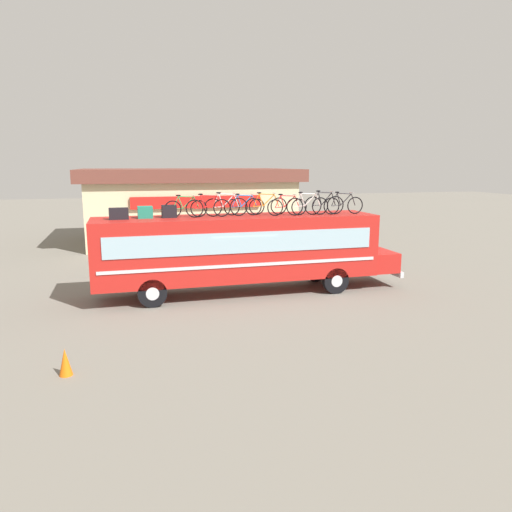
# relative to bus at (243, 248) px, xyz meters

# --- Properties ---
(ground_plane) EXTENTS (120.00, 120.00, 0.00)m
(ground_plane) POSITION_rel_bus_xyz_m (-0.19, 0.00, -1.82)
(ground_plane) COLOR slate
(bus) EXTENTS (12.32, 2.45, 3.10)m
(bus) POSITION_rel_bus_xyz_m (0.00, 0.00, 0.00)
(bus) COLOR red
(bus) RESTS_ON ground
(luggage_bag_1) EXTENTS (0.69, 0.33, 0.42)m
(luggage_bag_1) POSITION_rel_bus_xyz_m (-4.65, 0.04, 1.49)
(luggage_bag_1) COLOR black
(luggage_bag_1) RESTS_ON bus
(luggage_bag_2) EXTENTS (0.55, 0.52, 0.44)m
(luggage_bag_2) POSITION_rel_bus_xyz_m (-3.69, 0.26, 1.50)
(luggage_bag_2) COLOR #1E7F66
(luggage_bag_2) RESTS_ON bus
(luggage_bag_3) EXTENTS (0.55, 0.47, 0.47)m
(luggage_bag_3) POSITION_rel_bus_xyz_m (-2.80, 0.23, 1.51)
(luggage_bag_3) COLOR black
(luggage_bag_3) RESTS_ON bus
(rooftop_bicycle_1) EXTENTS (1.64, 0.44, 0.87)m
(rooftop_bicycle_1) POSITION_rel_bus_xyz_m (-2.19, 0.08, 1.64)
(rooftop_bicycle_1) COLOR black
(rooftop_bicycle_1) RESTS_ON bus
(rooftop_bicycle_2) EXTENTS (1.74, 0.44, 0.91)m
(rooftop_bicycle_2) POSITION_rel_bus_xyz_m (-1.35, -0.07, 1.65)
(rooftop_bicycle_2) COLOR black
(rooftop_bicycle_2) RESTS_ON bus
(rooftop_bicycle_3) EXTENTS (1.73, 0.44, 0.94)m
(rooftop_bicycle_3) POSITION_rel_bus_xyz_m (-0.64, 0.06, 1.67)
(rooftop_bicycle_3) COLOR black
(rooftop_bicycle_3) RESTS_ON bus
(rooftop_bicycle_4) EXTENTS (1.67, 0.44, 0.86)m
(rooftop_bicycle_4) POSITION_rel_bus_xyz_m (0.16, 0.33, 1.64)
(rooftop_bicycle_4) COLOR black
(rooftop_bicycle_4) RESTS_ON bus
(rooftop_bicycle_5) EXTENTS (1.74, 0.44, 0.91)m
(rooftop_bicycle_5) POSITION_rel_bus_xyz_m (1.01, 0.17, 1.66)
(rooftop_bicycle_5) COLOR black
(rooftop_bicycle_5) RESTS_ON bus
(rooftop_bicycle_6) EXTENTS (1.64, 0.44, 0.86)m
(rooftop_bicycle_6) POSITION_rel_bus_xyz_m (1.74, -0.30, 1.64)
(rooftop_bicycle_6) COLOR black
(rooftop_bicycle_6) RESTS_ON bus
(rooftop_bicycle_7) EXTENTS (1.77, 0.44, 0.93)m
(rooftop_bicycle_7) POSITION_rel_bus_xyz_m (2.57, -0.35, 1.66)
(rooftop_bicycle_7) COLOR black
(rooftop_bicycle_7) RESTS_ON bus
(rooftop_bicycle_8) EXTENTS (1.70, 0.44, 0.97)m
(rooftop_bicycle_8) POSITION_rel_bus_xyz_m (3.31, -0.31, 1.68)
(rooftop_bicycle_8) COLOR black
(rooftop_bicycle_8) RESTS_ON bus
(rooftop_bicycle_9) EXTENTS (1.73, 0.44, 0.92)m
(rooftop_bicycle_9) POSITION_rel_bus_xyz_m (4.10, -0.40, 1.66)
(rooftop_bicycle_9) COLOR black
(rooftop_bicycle_9) RESTS_ON bus
(roadside_building) EXTENTS (13.93, 9.24, 4.79)m
(roadside_building) POSITION_rel_bus_xyz_m (-0.22, 14.71, 0.62)
(roadside_building) COLOR beige
(roadside_building) RESTS_ON ground
(traffic_cone) EXTENTS (0.32, 0.32, 0.69)m
(traffic_cone) POSITION_rel_bus_xyz_m (-6.03, -6.37, -1.48)
(traffic_cone) COLOR orange
(traffic_cone) RESTS_ON ground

